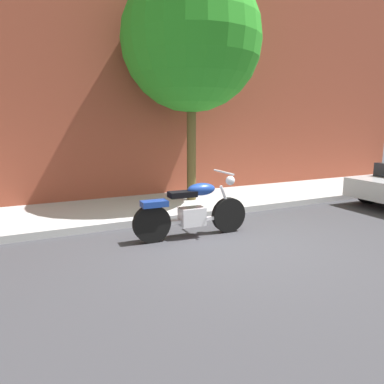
# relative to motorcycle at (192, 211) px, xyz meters

# --- Properties ---
(ground_plane) EXTENTS (60.00, 60.00, 0.00)m
(ground_plane) POSITION_rel_motorcycle_xyz_m (0.40, -0.56, -0.47)
(ground_plane) COLOR #38383D
(sidewalk) EXTENTS (18.76, 2.41, 0.14)m
(sidewalk) POSITION_rel_motorcycle_xyz_m (0.40, 2.22, -0.40)
(sidewalk) COLOR #AFAFAF
(sidewalk) RESTS_ON ground
(building_facade) EXTENTS (18.76, 0.50, 8.94)m
(building_facade) POSITION_rel_motorcycle_xyz_m (0.40, 3.67, 4.01)
(building_facade) COLOR brown
(building_facade) RESTS_ON ground
(motorcycle) EXTENTS (2.13, 0.70, 1.15)m
(motorcycle) POSITION_rel_motorcycle_xyz_m (0.00, 0.00, 0.00)
(motorcycle) COLOR black
(motorcycle) RESTS_ON ground
(street_tree) EXTENTS (3.24, 3.24, 5.50)m
(street_tree) POSITION_rel_motorcycle_xyz_m (1.12, 2.32, 3.40)
(street_tree) COLOR brown
(street_tree) RESTS_ON ground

